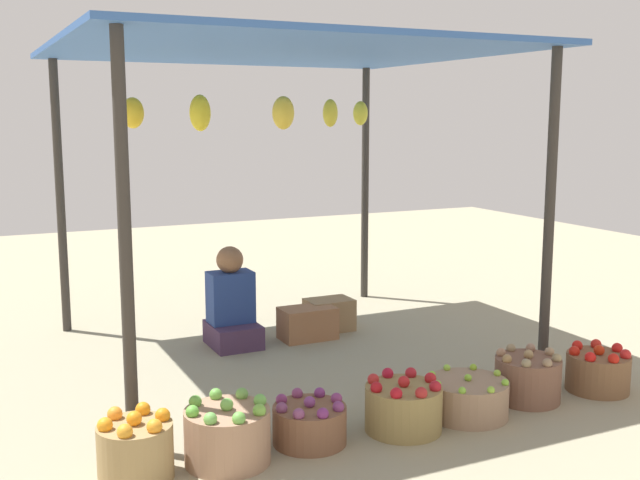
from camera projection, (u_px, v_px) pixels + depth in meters
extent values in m
plane|color=gray|center=(283.00, 350.00, 5.88)|extent=(14.00, 14.00, 0.00)
cylinder|color=#38332D|center=(125.00, 246.00, 3.96)|extent=(0.07, 0.07, 2.22)
cylinder|color=#38332D|center=(549.00, 215.00, 5.17)|extent=(0.07, 0.07, 2.22)
cylinder|color=#38332D|center=(60.00, 198.00, 6.24)|extent=(0.07, 0.07, 2.22)
cylinder|color=#38332D|center=(365.00, 185.00, 7.45)|extent=(0.07, 0.07, 2.22)
cube|color=#3965AE|center=(281.00, 50.00, 5.52)|extent=(3.13, 2.86, 0.04)
ellipsoid|color=yellow|center=(133.00, 113.00, 5.63)|extent=(0.17, 0.17, 0.23)
ellipsoid|color=yellow|center=(200.00, 113.00, 5.66)|extent=(0.16, 0.16, 0.27)
ellipsoid|color=yellow|center=(283.00, 113.00, 5.47)|extent=(0.16, 0.16, 0.24)
ellipsoid|color=yellow|center=(330.00, 113.00, 5.91)|extent=(0.12, 0.12, 0.21)
ellipsoid|color=yellow|center=(360.00, 113.00, 6.43)|extent=(0.12, 0.12, 0.20)
cube|color=#452E4B|center=(233.00, 335.00, 5.97)|extent=(0.36, 0.44, 0.18)
cube|color=navy|center=(231.00, 297.00, 5.97)|extent=(0.34, 0.22, 0.40)
sphere|color=#8E5F3E|center=(230.00, 260.00, 5.92)|extent=(0.21, 0.21, 0.21)
cylinder|color=#A28353|center=(136.00, 451.00, 3.78)|extent=(0.37, 0.37, 0.28)
sphere|color=orange|center=(134.00, 419.00, 3.75)|extent=(0.08, 0.08, 0.08)
sphere|color=orange|center=(163.00, 415.00, 3.81)|extent=(0.08, 0.08, 0.08)
sphere|color=orange|center=(143.00, 409.00, 3.89)|extent=(0.08, 0.08, 0.08)
sphere|color=orange|center=(115.00, 414.00, 3.83)|extent=(0.08, 0.08, 0.08)
sphere|color=orange|center=(105.00, 425.00, 3.69)|extent=(0.08, 0.08, 0.08)
sphere|color=orange|center=(125.00, 432.00, 3.61)|extent=(0.08, 0.08, 0.08)
sphere|color=orange|center=(154.00, 427.00, 3.68)|extent=(0.08, 0.08, 0.08)
cylinder|color=#A37B5F|center=(227.00, 436.00, 3.96)|extent=(0.45, 0.45, 0.28)
sphere|color=#74BA4F|center=(227.00, 405.00, 3.93)|extent=(0.07, 0.07, 0.07)
sphere|color=#6BB54C|center=(260.00, 400.00, 4.01)|extent=(0.07, 0.07, 0.07)
sphere|color=#70A84C|center=(242.00, 394.00, 4.10)|extent=(0.07, 0.07, 0.07)
sphere|color=#65AC43|center=(216.00, 395.00, 4.09)|extent=(0.07, 0.07, 0.07)
sphere|color=#68B143|center=(195.00, 402.00, 3.99)|extent=(0.07, 0.07, 0.07)
sphere|color=#62B43D|center=(192.00, 412.00, 3.85)|extent=(0.07, 0.07, 0.07)
sphere|color=#6BB14E|center=(210.00, 419.00, 3.76)|extent=(0.07, 0.07, 0.07)
sphere|color=#68AF47|center=(239.00, 418.00, 3.77)|extent=(0.07, 0.07, 0.07)
sphere|color=#74B241|center=(259.00, 410.00, 3.87)|extent=(0.07, 0.07, 0.07)
cylinder|color=brown|center=(310.00, 425.00, 4.20)|extent=(0.41, 0.41, 0.21)
sphere|color=#7A3878|center=(310.00, 402.00, 4.18)|extent=(0.06, 0.06, 0.06)
sphere|color=#84366F|center=(337.00, 398.00, 4.25)|extent=(0.06, 0.06, 0.06)
sphere|color=#762F71|center=(320.00, 393.00, 4.33)|extent=(0.06, 0.06, 0.06)
sphere|color=#803966|center=(297.00, 393.00, 4.33)|extent=(0.06, 0.06, 0.06)
sphere|color=#7D3166|center=(281.00, 400.00, 4.23)|extent=(0.06, 0.06, 0.06)
sphere|color=#773E66|center=(282.00, 408.00, 4.11)|extent=(0.06, 0.06, 0.06)
sphere|color=#81416D|center=(299.00, 414.00, 4.03)|extent=(0.06, 0.06, 0.06)
sphere|color=#782D72|center=(323.00, 414.00, 4.03)|extent=(0.06, 0.06, 0.06)
sphere|color=#77346C|center=(338.00, 407.00, 4.13)|extent=(0.06, 0.06, 0.06)
cylinder|color=olive|center=(403.00, 408.00, 4.37)|extent=(0.44, 0.44, 0.26)
sphere|color=red|center=(404.00, 382.00, 4.34)|extent=(0.07, 0.07, 0.07)
sphere|color=red|center=(430.00, 378.00, 4.42)|extent=(0.07, 0.07, 0.07)
sphere|color=#B21D28|center=(411.00, 373.00, 4.51)|extent=(0.07, 0.07, 0.07)
sphere|color=#B1162D|center=(388.00, 374.00, 4.50)|extent=(0.07, 0.07, 0.07)
sphere|color=red|center=(373.00, 379.00, 4.40)|extent=(0.07, 0.07, 0.07)
sphere|color=#AB151C|center=(376.00, 388.00, 4.26)|extent=(0.07, 0.07, 0.07)
sphere|color=#B51420|center=(396.00, 394.00, 4.17)|extent=(0.07, 0.07, 0.07)
sphere|color=#B02525|center=(421.00, 393.00, 4.18)|extent=(0.07, 0.07, 0.07)
sphere|color=#AC1A25|center=(435.00, 387.00, 4.28)|extent=(0.07, 0.07, 0.07)
cylinder|color=#9B7B60|center=(467.00, 398.00, 4.58)|extent=(0.49, 0.49, 0.22)
sphere|color=#86C334|center=(468.00, 378.00, 4.56)|extent=(0.04, 0.04, 0.04)
sphere|color=#93C23B|center=(497.00, 373.00, 4.65)|extent=(0.04, 0.04, 0.04)
sphere|color=#8FBE2E|center=(473.00, 367.00, 4.76)|extent=(0.04, 0.04, 0.04)
sphere|color=#92C53D|center=(447.00, 368.00, 4.75)|extent=(0.04, 0.04, 0.04)
sphere|color=#88CE3B|center=(432.00, 374.00, 4.63)|extent=(0.04, 0.04, 0.04)
sphere|color=#82C93C|center=(438.00, 384.00, 4.47)|extent=(0.04, 0.04, 0.04)
sphere|color=#84C33A|center=(462.00, 391.00, 4.36)|extent=(0.04, 0.04, 0.04)
sphere|color=#92C43C|center=(491.00, 390.00, 4.37)|extent=(0.04, 0.04, 0.04)
sphere|color=#82C137|center=(505.00, 383.00, 4.49)|extent=(0.04, 0.04, 0.04)
cylinder|color=brown|center=(527.00, 379.00, 4.82)|extent=(0.41, 0.41, 0.27)
sphere|color=#A58455|center=(529.00, 354.00, 4.80)|extent=(0.06, 0.06, 0.06)
sphere|color=#A2805E|center=(549.00, 352.00, 4.87)|extent=(0.06, 0.06, 0.06)
sphere|color=#9D755D|center=(531.00, 348.00, 4.96)|extent=(0.06, 0.06, 0.06)
sphere|color=#957F5A|center=(511.00, 348.00, 4.95)|extent=(0.06, 0.06, 0.06)
sphere|color=#A07558|center=(501.00, 353.00, 4.85)|extent=(0.06, 0.06, 0.06)
sphere|color=#A17C4D|center=(507.00, 359.00, 4.73)|extent=(0.06, 0.06, 0.06)
sphere|color=#93825E|center=(526.00, 364.00, 4.64)|extent=(0.06, 0.06, 0.06)
sphere|color=#9A7D5D|center=(547.00, 363.00, 4.65)|extent=(0.06, 0.06, 0.06)
sphere|color=#958059|center=(557.00, 358.00, 4.74)|extent=(0.06, 0.06, 0.06)
cylinder|color=brown|center=(598.00, 372.00, 5.00)|extent=(0.40, 0.40, 0.24)
sphere|color=red|center=(599.00, 350.00, 4.98)|extent=(0.07, 0.07, 0.07)
sphere|color=red|center=(617.00, 348.00, 5.05)|extent=(0.07, 0.07, 0.07)
sphere|color=red|center=(596.00, 344.00, 5.13)|extent=(0.07, 0.07, 0.07)
sphere|color=red|center=(577.00, 346.00, 5.10)|extent=(0.07, 0.07, 0.07)
sphere|color=red|center=(574.00, 351.00, 4.98)|extent=(0.07, 0.07, 0.07)
sphere|color=red|center=(590.00, 357.00, 4.85)|extent=(0.07, 0.07, 0.07)
sphere|color=red|center=(614.00, 359.00, 4.82)|extent=(0.07, 0.07, 0.07)
sphere|color=red|center=(625.00, 355.00, 4.91)|extent=(0.07, 0.07, 0.07)
cube|color=#95744E|center=(329.00, 315.00, 6.41)|extent=(0.38, 0.27, 0.26)
cube|color=#986643|center=(308.00, 323.00, 6.16)|extent=(0.44, 0.27, 0.26)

